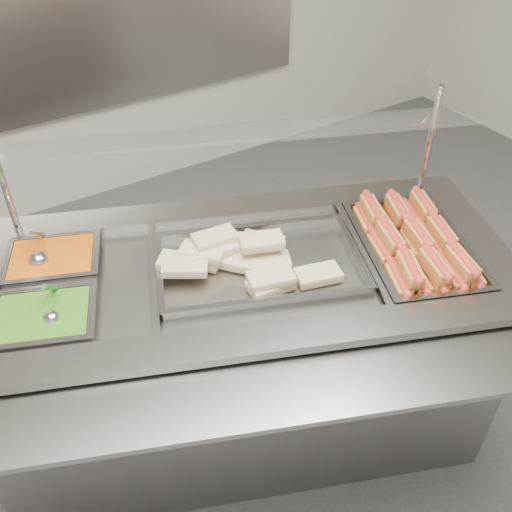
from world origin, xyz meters
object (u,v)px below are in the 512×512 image
pan_hotdogs (412,252)px  serving_spoon (51,313)px  steam_counter (243,351)px  sneeze_guard (230,137)px  pan_wraps (259,267)px  ladle (39,259)px

pan_hotdogs → serving_spoon: serving_spoon is taller
steam_counter → sneeze_guard: (0.08, 0.19, 0.78)m
serving_spoon → pan_hotdogs: bearing=-14.9°
serving_spoon → steam_counter: bearing=-8.1°
steam_counter → pan_wraps: pan_wraps is taller
ladle → pan_wraps: bearing=-31.8°
pan_wraps → ladle: bearing=148.2°
sneeze_guard → pan_wraps: 0.43m
pan_hotdogs → sneeze_guard: bearing=138.9°
sneeze_guard → ladle: (-0.64, 0.17, -0.34)m
pan_hotdogs → serving_spoon: size_ratio=3.89×
pan_hotdogs → pan_wraps: size_ratio=0.82×
pan_wraps → serving_spoon: (-0.65, 0.11, 0.03)m
steam_counter → pan_hotdogs: (0.56, -0.22, 0.39)m
steam_counter → sneeze_guard: bearing=68.2°
steam_counter → sneeze_guard: 0.81m
sneeze_guard → pan_hotdogs: 0.74m
sneeze_guard → serving_spoon: (-0.68, -0.11, -0.34)m
steam_counter → ladle: ladle is taller
pan_wraps → serving_spoon: 0.66m
steam_counter → serving_spoon: serving_spoon is taller
steam_counter → pan_wraps: (0.05, -0.02, 0.41)m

